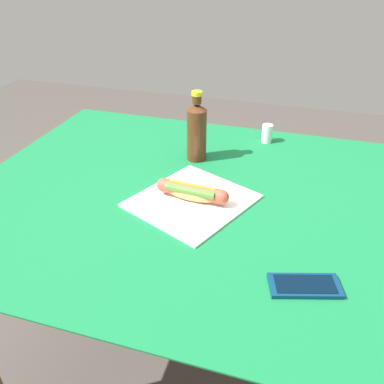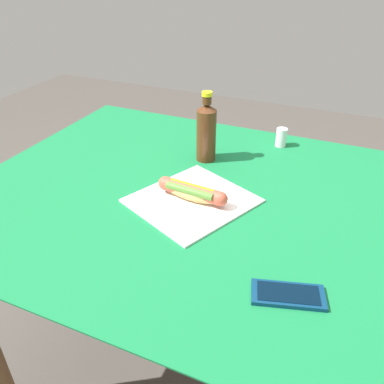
% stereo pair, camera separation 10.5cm
% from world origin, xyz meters
% --- Properties ---
extents(ground_plane, '(6.00, 6.00, 0.00)m').
position_xyz_m(ground_plane, '(0.00, 0.00, 0.00)').
color(ground_plane, '#47423D').
rests_on(ground_plane, ground).
extents(dining_table, '(1.18, 1.00, 0.77)m').
position_xyz_m(dining_table, '(0.00, 0.00, 0.65)').
color(dining_table, brown).
rests_on(dining_table, ground).
extents(paper_wrapper, '(0.36, 0.37, 0.01)m').
position_xyz_m(paper_wrapper, '(-0.04, 0.04, 0.78)').
color(paper_wrapper, white).
rests_on(paper_wrapper, dining_table).
extents(hot_dog, '(0.20, 0.06, 0.05)m').
position_xyz_m(hot_dog, '(-0.04, 0.04, 0.81)').
color(hot_dog, tan).
rests_on(hot_dog, paper_wrapper).
extents(cell_phone, '(0.15, 0.10, 0.01)m').
position_xyz_m(cell_phone, '(-0.35, 0.27, 0.78)').
color(cell_phone, '#0A2D4C').
rests_on(cell_phone, dining_table).
extents(soda_bottle, '(0.06, 0.06, 0.22)m').
position_xyz_m(soda_bottle, '(0.02, -0.21, 0.87)').
color(soda_bottle, '#4C2814').
rests_on(soda_bottle, dining_table).
extents(salt_shaker, '(0.04, 0.04, 0.06)m').
position_xyz_m(salt_shaker, '(-0.18, -0.40, 0.81)').
color(salt_shaker, silver).
rests_on(salt_shaker, dining_table).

